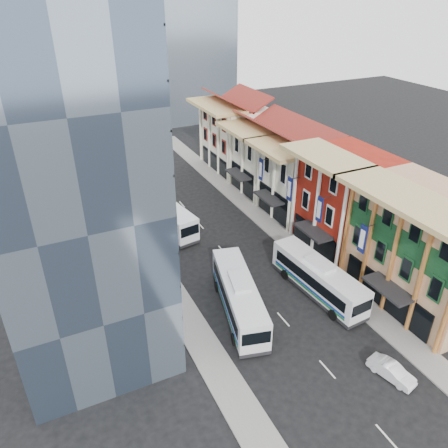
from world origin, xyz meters
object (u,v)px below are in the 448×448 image
shophouse_tan (425,250)px  bus_left_near (239,296)px  office_tower (60,167)px  bus_left_far (166,214)px  bus_right (318,277)px  sedan_right (392,371)px

shophouse_tan → bus_left_near: 18.86m
office_tower → bus_left_far: 21.44m
shophouse_tan → bus_right: 10.72m
shophouse_tan → bus_left_far: shophouse_tan is taller
shophouse_tan → office_tower: office_tower is taller
bus_right → shophouse_tan: bearing=-35.0°
office_tower → bus_left_far: (12.66, 11.43, -12.99)m
sedan_right → bus_right: bearing=69.7°
office_tower → sedan_right: bearing=-44.5°
office_tower → bus_right: office_tower is taller
office_tower → shophouse_tan: bearing=-24.3°
bus_left_near → office_tower: bearing=162.6°
bus_left_near → sedan_right: bearing=-45.0°
bus_left_far → bus_right: bearing=-73.9°
shophouse_tan → office_tower: 35.19m
office_tower → sedan_right: office_tower is taller
bus_left_near → bus_right: bus_left_near is taller
office_tower → bus_left_near: office_tower is taller
office_tower → bus_left_far: size_ratio=2.39×
bus_right → sedan_right: bus_right is taller
shophouse_tan → bus_left_far: 31.60m
bus_left_near → bus_right: bearing=8.7°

